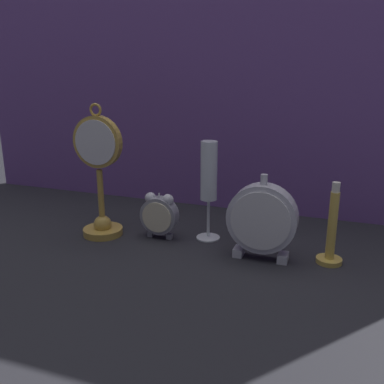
{
  "coord_description": "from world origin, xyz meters",
  "views": [
    {
      "loc": [
        0.31,
        -0.8,
        0.38
      ],
      "look_at": [
        0.0,
        0.08,
        0.11
      ],
      "focal_mm": 40.0,
      "sensor_mm": 36.0,
      "label": 1
    }
  ],
  "objects_px": {
    "alarm_clock_twin_bell": "(159,214)",
    "mantel_clock_silver": "(262,219)",
    "champagne_flute": "(209,179)",
    "brass_candlestick": "(331,236)",
    "pocket_watch_on_stand": "(100,180)"
  },
  "relations": [
    {
      "from": "alarm_clock_twin_bell",
      "to": "mantel_clock_silver",
      "type": "height_order",
      "value": "mantel_clock_silver"
    },
    {
      "from": "champagne_flute",
      "to": "brass_candlestick",
      "type": "relative_size",
      "value": 1.34
    },
    {
      "from": "brass_candlestick",
      "to": "champagne_flute",
      "type": "bearing_deg",
      "value": 171.38
    },
    {
      "from": "pocket_watch_on_stand",
      "to": "brass_candlestick",
      "type": "distance_m",
      "value": 0.52
    },
    {
      "from": "alarm_clock_twin_bell",
      "to": "champagne_flute",
      "type": "xyz_separation_m",
      "value": [
        0.11,
        0.04,
        0.08
      ]
    },
    {
      "from": "pocket_watch_on_stand",
      "to": "champagne_flute",
      "type": "xyz_separation_m",
      "value": [
        0.24,
        0.06,
        0.01
      ]
    },
    {
      "from": "pocket_watch_on_stand",
      "to": "mantel_clock_silver",
      "type": "distance_m",
      "value": 0.38
    },
    {
      "from": "champagne_flute",
      "to": "brass_candlestick",
      "type": "xyz_separation_m",
      "value": [
        0.27,
        -0.04,
        -0.08
      ]
    },
    {
      "from": "pocket_watch_on_stand",
      "to": "mantel_clock_silver",
      "type": "bearing_deg",
      "value": -1.18
    },
    {
      "from": "pocket_watch_on_stand",
      "to": "brass_candlestick",
      "type": "relative_size",
      "value": 1.81
    },
    {
      "from": "champagne_flute",
      "to": "brass_candlestick",
      "type": "height_order",
      "value": "champagne_flute"
    },
    {
      "from": "pocket_watch_on_stand",
      "to": "mantel_clock_silver",
      "type": "relative_size",
      "value": 1.71
    },
    {
      "from": "pocket_watch_on_stand",
      "to": "alarm_clock_twin_bell",
      "type": "relative_size",
      "value": 2.85
    },
    {
      "from": "pocket_watch_on_stand",
      "to": "champagne_flute",
      "type": "distance_m",
      "value": 0.25
    },
    {
      "from": "champagne_flute",
      "to": "alarm_clock_twin_bell",
      "type": "bearing_deg",
      "value": -161.47
    }
  ]
}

